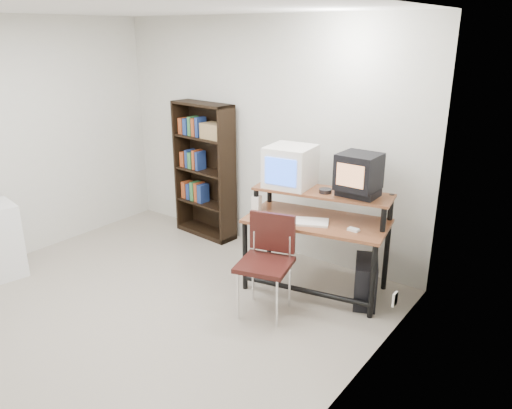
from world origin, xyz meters
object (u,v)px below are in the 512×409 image
Objects in this scene: crt_monitor at (290,167)px; crt_tv at (359,172)px; school_chair at (268,254)px; bookshelf at (206,168)px; pc_tower at (366,281)px; computer_desk at (318,222)px.

crt_monitor is 1.36× the size of crt_tv.
school_chair is (-0.47, -0.77, -0.66)m from crt_tv.
crt_monitor is at bearing -8.95° from bookshelf.
bookshelf reaches higher than crt_tv.
crt_tv is at bearing 125.04° from pc_tower.
school_chair is (0.21, -0.68, -0.62)m from crt_monitor.
school_chair is at bearing -159.89° from pc_tower.
crt_tv is 1.12m from school_chair.
bookshelf reaches higher than pc_tower.
bookshelf is at bearing 158.32° from crt_monitor.
crt_monitor reaches higher than computer_desk.
computer_desk is 1.60× the size of school_chair.
bookshelf is (-2.33, 0.40, 0.64)m from pc_tower.
pc_tower is (0.51, 0.04, -0.49)m from computer_desk.
crt_monitor is at bearing 92.03° from school_chair.
school_chair is 0.55× the size of bookshelf.
pc_tower is at bearing -9.32° from crt_monitor.
crt_monitor is 1.31m from pc_tower.
school_chair is at bearing -120.86° from crt_tv.
bookshelf is at bearing 146.29° from pc_tower.
bookshelf is (-2.13, 0.28, -0.37)m from crt_tv.
crt_monitor is at bearing 158.49° from computer_desk.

